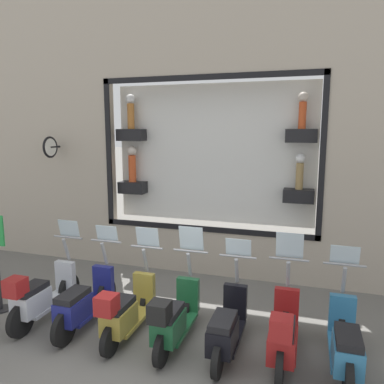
{
  "coord_description": "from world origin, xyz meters",
  "views": [
    {
      "loc": [
        -4.46,
        -2.14,
        3.27
      ],
      "look_at": [
        1.99,
        -0.11,
        2.15
      ],
      "focal_mm": 35.0,
      "sensor_mm": 36.0,
      "label": 1
    }
  ],
  "objects_px": {
    "scooter_navy_5": "(84,303)",
    "scooter_black_2": "(227,327)",
    "scooter_green_3": "(174,318)",
    "scooter_teal_0": "(345,344)",
    "scooter_olive_4": "(125,311)",
    "scooter_silver_6": "(41,295)",
    "scooter_red_1": "(283,333)"
  },
  "relations": [
    {
      "from": "scooter_black_2",
      "to": "scooter_green_3",
      "type": "height_order",
      "value": "scooter_green_3"
    },
    {
      "from": "scooter_black_2",
      "to": "scooter_navy_5",
      "type": "bearing_deg",
      "value": 89.82
    },
    {
      "from": "scooter_black_2",
      "to": "scooter_olive_4",
      "type": "xyz_separation_m",
      "value": [
        -0.06,
        1.61,
        0.05
      ]
    },
    {
      "from": "scooter_olive_4",
      "to": "scooter_navy_5",
      "type": "height_order",
      "value": "scooter_olive_4"
    },
    {
      "from": "scooter_red_1",
      "to": "scooter_green_3",
      "type": "bearing_deg",
      "value": 90.35
    },
    {
      "from": "scooter_navy_5",
      "to": "scooter_silver_6",
      "type": "xyz_separation_m",
      "value": [
        -0.06,
        0.81,
        0.04
      ]
    },
    {
      "from": "scooter_navy_5",
      "to": "scooter_black_2",
      "type": "bearing_deg",
      "value": -90.18
    },
    {
      "from": "scooter_green_3",
      "to": "scooter_black_2",
      "type": "bearing_deg",
      "value": -85.97
    },
    {
      "from": "scooter_teal_0",
      "to": "scooter_silver_6",
      "type": "bearing_deg",
      "value": 90.68
    },
    {
      "from": "scooter_red_1",
      "to": "scooter_green_3",
      "type": "xyz_separation_m",
      "value": [
        -0.01,
        1.61,
        -0.02
      ]
    },
    {
      "from": "scooter_green_3",
      "to": "scooter_silver_6",
      "type": "xyz_separation_m",
      "value": [
        0.01,
        2.42,
        0.02
      ]
    },
    {
      "from": "scooter_teal_0",
      "to": "scooter_navy_5",
      "type": "relative_size",
      "value": 1.0
    },
    {
      "from": "scooter_green_3",
      "to": "scooter_silver_6",
      "type": "bearing_deg",
      "value": 89.82
    },
    {
      "from": "scooter_navy_5",
      "to": "scooter_silver_6",
      "type": "bearing_deg",
      "value": 94.01
    },
    {
      "from": "scooter_silver_6",
      "to": "scooter_navy_5",
      "type": "bearing_deg",
      "value": -85.99
    },
    {
      "from": "scooter_teal_0",
      "to": "scooter_olive_4",
      "type": "xyz_separation_m",
      "value": [
        -0.07,
        3.23,
        0.02
      ]
    },
    {
      "from": "scooter_teal_0",
      "to": "scooter_green_3",
      "type": "xyz_separation_m",
      "value": [
        -0.06,
        2.42,
        0.03
      ]
    },
    {
      "from": "scooter_black_2",
      "to": "scooter_silver_6",
      "type": "relative_size",
      "value": 0.99
    },
    {
      "from": "scooter_teal_0",
      "to": "scooter_black_2",
      "type": "xyz_separation_m",
      "value": [
        -0.01,
        1.61,
        -0.03
      ]
    },
    {
      "from": "scooter_black_2",
      "to": "scooter_green_3",
      "type": "relative_size",
      "value": 1.0
    },
    {
      "from": "scooter_navy_5",
      "to": "scooter_silver_6",
      "type": "height_order",
      "value": "scooter_silver_6"
    },
    {
      "from": "scooter_navy_5",
      "to": "scooter_green_3",
      "type": "bearing_deg",
      "value": -92.28
    },
    {
      "from": "scooter_olive_4",
      "to": "scooter_navy_5",
      "type": "bearing_deg",
      "value": 85.09
    },
    {
      "from": "scooter_teal_0",
      "to": "scooter_silver_6",
      "type": "xyz_separation_m",
      "value": [
        -0.06,
        4.84,
        0.04
      ]
    },
    {
      "from": "scooter_black_2",
      "to": "scooter_red_1",
      "type": "bearing_deg",
      "value": -93.32
    },
    {
      "from": "scooter_green_3",
      "to": "scooter_navy_5",
      "type": "distance_m",
      "value": 1.61
    },
    {
      "from": "scooter_black_2",
      "to": "scooter_silver_6",
      "type": "distance_m",
      "value": 3.23
    },
    {
      "from": "scooter_teal_0",
      "to": "scooter_navy_5",
      "type": "xyz_separation_m",
      "value": [
        -0.0,
        4.03,
        -0.0
      ]
    },
    {
      "from": "scooter_olive_4",
      "to": "scooter_red_1",
      "type": "bearing_deg",
      "value": -89.65
    },
    {
      "from": "scooter_teal_0",
      "to": "scooter_navy_5",
      "type": "height_order",
      "value": "scooter_teal_0"
    },
    {
      "from": "scooter_red_1",
      "to": "scooter_black_2",
      "type": "height_order",
      "value": "scooter_red_1"
    },
    {
      "from": "scooter_red_1",
      "to": "scooter_silver_6",
      "type": "xyz_separation_m",
      "value": [
        -0.0,
        4.03,
        -0.0
      ]
    }
  ]
}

